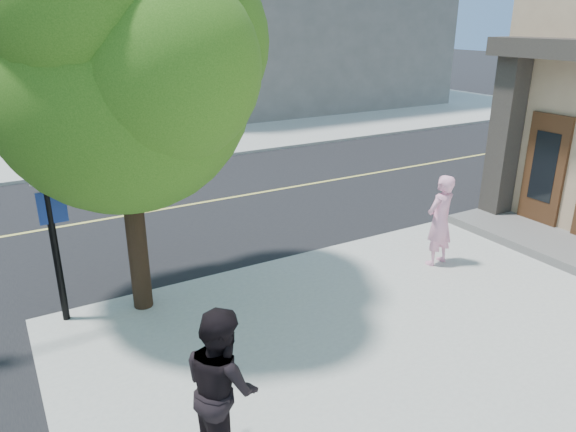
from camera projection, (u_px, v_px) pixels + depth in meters
ground at (89, 311)px, 9.33m from camera, size 140.00×140.00×0.00m
road_ew at (53, 228)px, 12.99m from camera, size 140.00×9.00×0.01m
sidewalk_ne at (248, 100)px, 33.09m from camera, size 29.00×25.00×0.12m
man_on_phone at (440, 220)px, 10.56m from camera, size 0.73×0.53×1.86m
pedestrian at (222, 387)px, 5.75m from camera, size 0.77×0.97×1.91m
street_tree at (124, 49)px, 7.85m from camera, size 4.97×4.52×6.60m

